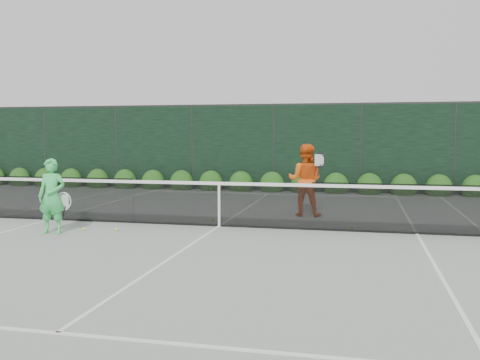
# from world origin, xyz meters

# --- Properties ---
(ground) EXTENTS (80.00, 80.00, 0.00)m
(ground) POSITION_xyz_m (0.00, 0.00, 0.00)
(ground) COLOR gray
(ground) RESTS_ON ground
(tennis_net) EXTENTS (12.90, 0.10, 1.07)m
(tennis_net) POSITION_xyz_m (-0.02, 0.00, 0.53)
(tennis_net) COLOR #103120
(tennis_net) RESTS_ON ground
(player_woman) EXTENTS (0.65, 0.43, 1.52)m
(player_woman) POSITION_xyz_m (-3.09, -1.51, 0.76)
(player_woman) COLOR #3ED664
(player_woman) RESTS_ON ground
(player_man) EXTENTS (0.96, 0.75, 1.77)m
(player_man) POSITION_xyz_m (1.67, 1.93, 0.88)
(player_man) COLOR #ED5C13
(player_man) RESTS_ON ground
(court_lines) EXTENTS (11.03, 23.83, 0.01)m
(court_lines) POSITION_xyz_m (0.00, 0.00, 0.01)
(court_lines) COLOR white
(court_lines) RESTS_ON ground
(windscreen_fence) EXTENTS (32.00, 21.07, 3.06)m
(windscreen_fence) POSITION_xyz_m (0.00, -2.71, 1.51)
(windscreen_fence) COLOR black
(windscreen_fence) RESTS_ON ground
(hedge_row) EXTENTS (31.66, 0.65, 0.94)m
(hedge_row) POSITION_xyz_m (-0.00, 7.15, 0.23)
(hedge_row) COLOR #16390F
(hedge_row) RESTS_ON ground
(tennis_balls) EXTENTS (5.53, 1.80, 0.07)m
(tennis_balls) POSITION_xyz_m (-0.52, -0.29, 0.03)
(tennis_balls) COLOR #C7EC34
(tennis_balls) RESTS_ON ground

